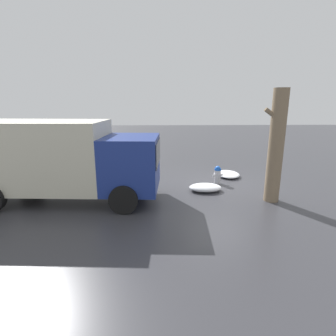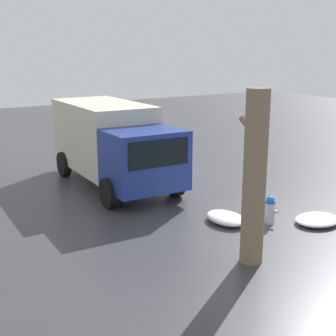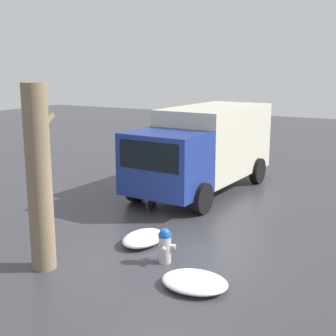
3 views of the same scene
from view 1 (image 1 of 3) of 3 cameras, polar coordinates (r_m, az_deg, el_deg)
ground_plane at (r=11.37m, az=10.65°, el=-3.29°), size 60.00×60.00×0.00m
fire_hydrant at (r=11.26m, az=10.73°, el=-1.39°), size 0.47×0.38×0.76m
tree_trunk at (r=9.49m, az=22.45°, el=4.33°), size 0.76×0.50×3.80m
delivery_truck at (r=9.65m, az=-22.06°, el=2.08°), size 6.41×2.85×2.75m
pedestrian at (r=8.55m, az=-9.68°, el=-2.51°), size 0.37×0.37×1.71m
snow_pile_by_hydrant at (r=12.50m, az=12.92°, el=-1.31°), size 1.04×1.30×0.22m
snow_pile_curbside at (r=10.30m, az=8.12°, el=-4.22°), size 1.26×0.85×0.27m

